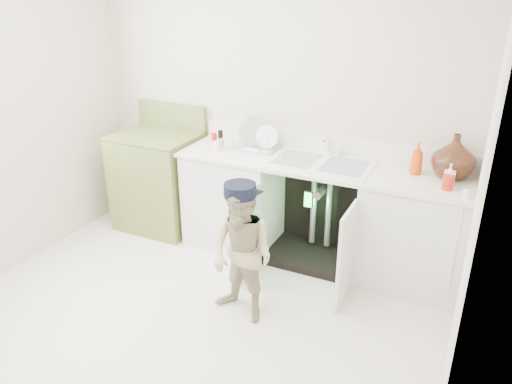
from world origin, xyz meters
The scene contains 5 objects.
ground centered at (0.00, 0.00, 0.00)m, with size 3.50×3.50×0.00m, color beige.
room_shell centered at (0.00, 0.00, 1.25)m, with size 6.00×5.50×1.26m.
counter_run centered at (0.58, 1.21, 0.48)m, with size 2.44×1.02×1.24m.
avocado_stove centered at (-1.07, 1.18, 0.48)m, with size 0.76×0.65×1.18m.
repair_worker centered at (0.34, 0.20, 0.52)m, with size 0.58×0.91×1.04m.
Camera 1 is at (1.73, -2.49, 2.32)m, focal length 35.00 mm.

